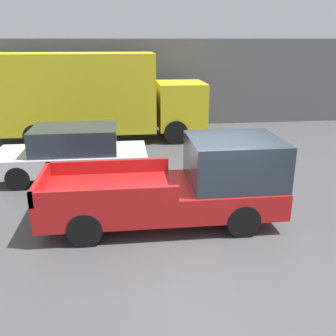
% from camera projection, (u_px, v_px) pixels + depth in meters
% --- Properties ---
extents(ground_plane, '(60.00, 60.00, 0.00)m').
position_uv_depth(ground_plane, '(208.00, 229.00, 8.62)').
color(ground_plane, '#4C4C4F').
extents(building_wall, '(28.00, 0.15, 4.16)m').
position_uv_depth(building_wall, '(160.00, 83.00, 18.43)').
color(building_wall, '#56565B').
rests_on(building_wall, ground).
extents(pickup_truck, '(5.50, 2.03, 2.00)m').
position_uv_depth(pickup_truck, '(185.00, 184.00, 8.73)').
color(pickup_truck, red).
rests_on(pickup_truck, ground).
extents(car, '(4.62, 1.99, 1.62)m').
position_uv_depth(car, '(73.00, 152.00, 11.59)').
color(car, silver).
rests_on(car, ground).
extents(delivery_truck, '(8.96, 2.47, 3.61)m').
position_uv_depth(delivery_truck, '(89.00, 95.00, 15.61)').
color(delivery_truck, gold).
rests_on(delivery_truck, ground).
extents(newspaper_box, '(0.45, 0.40, 1.12)m').
position_uv_depth(newspaper_box, '(164.00, 115.00, 18.64)').
color(newspaper_box, red).
rests_on(newspaper_box, ground).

